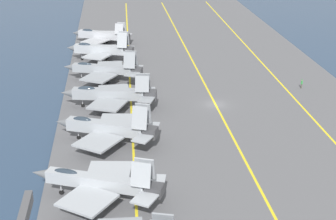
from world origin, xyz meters
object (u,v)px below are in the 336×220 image
parked_jet_fifth (105,69)px  crew_green_vest (302,83)px  parked_jet_second (99,182)px  parked_jet_third (107,128)px  parked_jet_fourth (110,94)px  parked_jet_sixth (101,49)px  parked_jet_seventh (101,35)px

parked_jet_fifth → crew_green_vest: parked_jet_fifth is taller
parked_jet_second → parked_jet_third: 16.04m
parked_jet_third → parked_jet_fourth: 14.20m
parked_jet_second → crew_green_vest: parked_jet_second is taller
parked_jet_fifth → parked_jet_sixth: bearing=3.5°
parked_jet_fourth → parked_jet_fifth: (14.29, 1.03, 0.04)m
crew_green_vest → parked_jet_third: bearing=118.2°
parked_jet_fifth → crew_green_vest: size_ratio=9.03×
parked_jet_seventh → parked_jet_sixth: bearing=-179.8°
parked_jet_fifth → parked_jet_sixth: (14.31, 0.87, 0.13)m
parked_jet_third → parked_jet_fourth: (14.19, -0.52, 0.04)m
crew_green_vest → parked_jet_sixth: bearing=60.0°
parked_jet_third → parked_jet_fourth: size_ratio=0.95×
parked_jet_third → parked_jet_seventh: (57.70, 1.42, -0.28)m
parked_jet_second → parked_jet_fourth: 30.23m
parked_jet_fourth → crew_green_vest: parked_jet_fourth is taller
parked_jet_second → parked_jet_fifth: parked_jet_fifth is taller
parked_jet_fourth → crew_green_vest: (6.04, -37.12, -1.60)m
parked_jet_third → parked_jet_sixth: (42.79, 1.38, 0.21)m
parked_jet_sixth → parked_jet_seventh: parked_jet_sixth is taller
parked_jet_third → parked_jet_sixth: size_ratio=1.04×
parked_jet_third → parked_jet_fifth: bearing=1.0°
parked_jet_second → parked_jet_sixth: parked_jet_sixth is taller
parked_jet_second → parked_jet_fourth: parked_jet_fourth is taller
parked_jet_seventh → parked_jet_fifth: bearing=-178.2°
parked_jet_sixth → crew_green_vest: 45.10m
parked_jet_third → parked_jet_seventh: bearing=1.4°
parked_jet_fifth → parked_jet_second: bearing=179.3°
parked_jet_third → crew_green_vest: bearing=-61.8°
parked_jet_second → parked_jet_seventh: (73.70, 0.39, -0.31)m
parked_jet_fifth → parked_jet_seventh: 29.24m
parked_jet_second → parked_jet_fourth: (30.19, -1.55, 0.01)m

